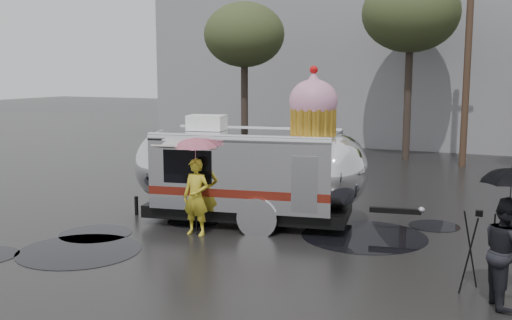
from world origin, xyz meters
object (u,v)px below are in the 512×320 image
at_px(person_right, 507,252).
at_px(airstream_trailer, 252,167).
at_px(person_left, 196,197).
at_px(tripod, 478,244).

bearing_deg(person_right, airstream_trailer, 41.66).
height_order(person_left, person_right, person_right).
distance_m(airstream_trailer, person_right, 7.07).
bearing_deg(tripod, person_left, 168.56).
xyz_separation_m(person_left, tripod, (6.45, -1.31, -0.03)).
xyz_separation_m(airstream_trailer, tripod, (5.71, -2.94, -0.55)).
bearing_deg(airstream_trailer, person_left, -124.25).
bearing_deg(person_left, person_right, -11.99).
relative_size(airstream_trailer, person_right, 4.07).
relative_size(person_right, tripod, 1.23).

